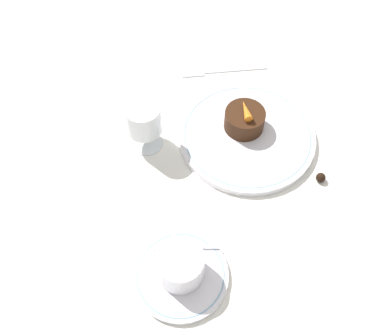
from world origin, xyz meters
name	(u,v)px	position (x,y,z in m)	size (l,w,h in m)	color
ground_plane	(242,139)	(0.00, 0.00, 0.00)	(3.00, 3.00, 0.00)	white
dinner_plate	(246,134)	(0.00, -0.01, 0.01)	(0.27, 0.27, 0.01)	white
saucer	(181,275)	(-0.25, 0.18, 0.01)	(0.16, 0.16, 0.01)	white
coffee_cup	(180,265)	(-0.25, 0.18, 0.04)	(0.10, 0.08, 0.06)	white
spoon	(178,247)	(-0.21, 0.17, 0.01)	(0.03, 0.11, 0.00)	silver
wine_glass	(144,121)	(0.03, 0.19, 0.07)	(0.07, 0.07, 0.10)	silver
fork	(215,71)	(0.20, 0.01, 0.00)	(0.04, 0.19, 0.01)	silver
dessert_cake	(244,120)	(0.02, -0.01, 0.03)	(0.08, 0.08, 0.04)	#381E0F
carrot_garnish	(246,110)	(0.02, -0.01, 0.06)	(0.05, 0.02, 0.02)	orange
chocolate_truffle	(321,178)	(-0.12, -0.12, 0.01)	(0.02, 0.02, 0.02)	black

